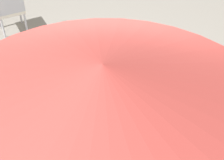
% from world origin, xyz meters
% --- Properties ---
extents(ground_plane, '(16.00, 16.00, 0.00)m').
position_xyz_m(ground_plane, '(0.00, 0.00, 0.00)').
color(ground_plane, gray).
extents(round_bed, '(2.53, 2.53, 0.48)m').
position_xyz_m(round_bed, '(0.00, 0.00, 0.25)').
color(round_bed, navy).
rests_on(round_bed, ground_plane).
extents(throw_pillow_0, '(0.41, 0.31, 0.15)m').
position_xyz_m(throw_pillow_0, '(-0.56, -0.51, 0.56)').
color(throw_pillow_0, silver).
rests_on(throw_pillow_0, round_bed).
extents(throw_pillow_1, '(0.46, 0.35, 0.21)m').
position_xyz_m(throw_pillow_1, '(-0.02, -0.78, 0.59)').
color(throw_pillow_1, beige).
rests_on(throw_pillow_1, round_bed).
extents(throw_pillow_2, '(0.52, 0.34, 0.14)m').
position_xyz_m(throw_pillow_2, '(0.51, -0.52, 0.55)').
color(throw_pillow_2, beige).
rests_on(throw_pillow_2, round_bed).
extents(throw_pillow_3, '(0.42, 0.40, 0.16)m').
position_xyz_m(throw_pillow_3, '(0.79, -0.01, 0.56)').
color(throw_pillow_3, beige).
rests_on(throw_pillow_3, round_bed).
extents(patio_chair, '(0.71, 0.71, 0.98)m').
position_xyz_m(patio_chair, '(1.58, 2.12, 0.56)').
color(patio_chair, '#B7B7BC').
rests_on(patio_chair, ground_plane).
extents(patio_umbrella, '(2.58, 2.58, 2.32)m').
position_xyz_m(patio_umbrella, '(-2.19, -0.18, 2.08)').
color(patio_umbrella, '#262628').
rests_on(patio_umbrella, ground_plane).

